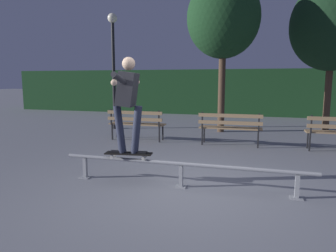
{
  "coord_description": "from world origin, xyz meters",
  "views": [
    {
      "loc": [
        1.13,
        -4.58,
        1.69
      ],
      "look_at": [
        -0.45,
        0.85,
        0.85
      ],
      "focal_mm": 33.19,
      "sensor_mm": 36.0,
      "label": 1
    }
  ],
  "objects": [
    {
      "name": "tree_behind_benches",
      "position": [
        -0.03,
        5.63,
        3.6
      ],
      "size": [
        2.29,
        2.29,
        4.88
      ],
      "color": "#4C3828",
      "rests_on": "ground"
    },
    {
      "name": "ground_plane",
      "position": [
        0.0,
        0.0,
        0.0
      ],
      "size": [
        90.0,
        90.0,
        0.0
      ],
      "primitive_type": "plane",
      "color": "slate"
    },
    {
      "name": "lamp_post_left",
      "position": [
        -3.68,
        5.26,
        2.48
      ],
      "size": [
        0.32,
        0.32,
        3.9
      ],
      "color": "black",
      "rests_on": "ground"
    },
    {
      "name": "park_bench_leftmost",
      "position": [
        -2.13,
        3.43,
        0.54
      ],
      "size": [
        1.6,
        0.43,
        0.88
      ],
      "color": "black",
      "rests_on": "ground"
    },
    {
      "name": "park_bench_left_center",
      "position": [
        0.46,
        3.43,
        0.54
      ],
      "size": [
        1.6,
        0.43,
        0.88
      ],
      "color": "black",
      "rests_on": "ground"
    },
    {
      "name": "skateboard",
      "position": [
        -0.9,
        0.05,
        0.48
      ],
      "size": [
        0.8,
        0.3,
        0.09
      ],
      "color": "black",
      "rests_on": "grind_rail"
    },
    {
      "name": "grind_rail",
      "position": [
        0.0,
        0.05,
        0.32
      ],
      "size": [
        4.04,
        0.18,
        0.41
      ],
      "color": "gray",
      "rests_on": "ground"
    },
    {
      "name": "skateboarder",
      "position": [
        -0.89,
        0.05,
        1.42
      ],
      "size": [
        0.63,
        1.4,
        1.56
      ],
      "color": "black",
      "rests_on": "skateboard"
    },
    {
      "name": "tree_far_right",
      "position": [
        3.37,
        7.01,
        3.46
      ],
      "size": [
        2.7,
        2.7,
        4.96
      ],
      "color": "#4C3828",
      "rests_on": "ground"
    },
    {
      "name": "hedge_backdrop",
      "position": [
        0.0,
        10.99,
        1.1
      ],
      "size": [
        24.0,
        1.2,
        2.2
      ],
      "primitive_type": "cube",
      "color": "#193D1E",
      "rests_on": "ground"
    }
  ]
}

